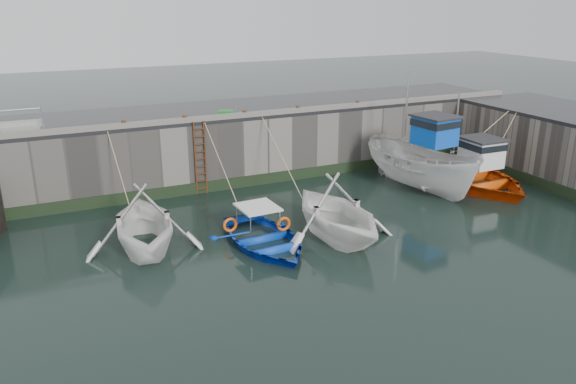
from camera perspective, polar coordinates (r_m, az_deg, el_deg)
name	(u,v)px	position (r m, az deg, el deg)	size (l,w,h in m)	color
ground	(362,282)	(17.24, 7.49, -9.06)	(120.00, 120.00, 0.00)	black
quay_back	(225,142)	(27.39, -6.41, 5.02)	(30.00, 5.00, 3.00)	slate
road_back	(224,110)	(27.05, -6.53, 8.27)	(30.00, 5.00, 0.16)	black
kerb_back	(241,115)	(24.84, -4.79, 7.79)	(30.00, 0.30, 0.20)	slate
algae_back	(244,182)	(25.42, -4.46, 1.05)	(30.00, 0.08, 0.50)	black
algae_right	(572,194)	(26.58, 26.88, -0.21)	(0.08, 15.00, 0.50)	black
ladder	(200,158)	(24.40, -8.90, 3.39)	(0.51, 0.08, 3.20)	#3F1E0F
boat_near_white	(145,248)	(19.87, -14.28, -5.57)	(4.17, 4.83, 2.55)	white
boat_near_white_rope	(127,213)	(23.22, -16.06, -2.09)	(0.04, 3.49, 3.10)	tan
boat_near_blue	(264,245)	(19.54, -2.40, -5.40)	(3.31, 4.63, 0.96)	#0D40C3
boat_near_blue_rope	(224,205)	(23.35, -6.55, -1.33)	(0.04, 4.58, 3.10)	tan
boat_near_blacktrim	(335,238)	(20.17, 4.85, -4.64)	(4.32, 5.01, 2.64)	white
boat_near_blacktrim_rope	(282,198)	(24.00, -0.60, -0.63)	(0.04, 4.99, 3.10)	tan
boat_far_white	(422,166)	(25.61, 13.49, 2.58)	(3.20, 6.71, 5.50)	silver
boat_far_orange	(470,175)	(26.96, 17.99, 1.63)	(4.90, 6.77, 4.38)	#E54E0C
fish_crate	(226,113)	(25.07, -6.36, 7.93)	(0.66, 0.44, 0.28)	#167C22
railing	(21,126)	(24.45, -25.47, 6.07)	(1.60, 1.05, 1.00)	#A5A8AD
bollard_a	(124,124)	(23.72, -16.35, 6.65)	(0.18, 0.18, 0.28)	#3F1E0F
bollard_b	(184,119)	(24.20, -10.48, 7.34)	(0.18, 0.18, 0.28)	#3F1E0F
bollard_c	(245,113)	(24.99, -4.44, 7.96)	(0.18, 0.18, 0.28)	#3F1E0F
bollard_d	(298,109)	(26.00, 0.99, 8.44)	(0.18, 0.18, 0.28)	#3F1E0F
bollard_e	(357,104)	(27.52, 7.07, 8.90)	(0.18, 0.18, 0.28)	#3F1E0F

